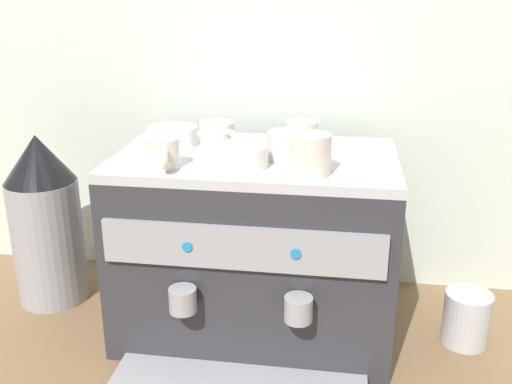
% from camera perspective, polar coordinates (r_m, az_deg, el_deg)
% --- Properties ---
extents(ground_plane, '(4.00, 4.00, 0.00)m').
position_cam_1_polar(ground_plane, '(1.44, 0.00, -12.83)').
color(ground_plane, brown).
extents(tiled_backsplash_wall, '(2.80, 0.03, 1.06)m').
position_cam_1_polar(tiled_backsplash_wall, '(1.51, 1.60, 10.33)').
color(tiled_backsplash_wall, silver).
rests_on(tiled_backsplash_wall, ground_plane).
extents(espresso_machine, '(0.61, 0.48, 0.43)m').
position_cam_1_polar(espresso_machine, '(1.33, -0.03, -5.29)').
color(espresso_machine, '#2D2D33').
rests_on(espresso_machine, ground_plane).
extents(ceramic_cup_0, '(0.06, 0.09, 0.06)m').
position_cam_1_polar(ceramic_cup_0, '(1.18, -9.02, 3.75)').
color(ceramic_cup_0, beige).
rests_on(ceramic_cup_0, espresso_machine).
extents(ceramic_cup_1, '(0.09, 0.10, 0.06)m').
position_cam_1_polar(ceramic_cup_1, '(1.22, 2.89, 4.60)').
color(ceramic_cup_1, beige).
rests_on(ceramic_cup_1, espresso_machine).
extents(ceramic_cup_2, '(0.07, 0.10, 0.07)m').
position_cam_1_polar(ceramic_cup_2, '(1.30, 4.48, 5.56)').
color(ceramic_cup_2, beige).
rests_on(ceramic_cup_2, espresso_machine).
extents(ceramic_cup_3, '(0.08, 0.12, 0.08)m').
position_cam_1_polar(ceramic_cup_3, '(1.13, 5.51, 3.77)').
color(ceramic_cup_3, beige).
rests_on(ceramic_cup_3, espresso_machine).
extents(ceramic_cup_4, '(0.10, 0.09, 0.06)m').
position_cam_1_polar(ceramic_cup_4, '(1.29, -3.71, 5.47)').
color(ceramic_cup_4, beige).
rests_on(ceramic_cup_4, espresso_machine).
extents(ceramic_bowl_0, '(0.11, 0.11, 0.04)m').
position_cam_1_polar(ceramic_bowl_0, '(1.17, -1.64, 3.47)').
color(ceramic_bowl_0, white).
rests_on(ceramic_bowl_0, espresso_machine).
extents(ceramic_bowl_1, '(0.12, 0.12, 0.04)m').
position_cam_1_polar(ceramic_bowl_1, '(1.35, -8.20, 5.44)').
color(ceramic_bowl_1, white).
rests_on(ceramic_bowl_1, espresso_machine).
extents(coffee_grinder, '(0.18, 0.18, 0.44)m').
position_cam_1_polar(coffee_grinder, '(1.55, -19.90, -2.61)').
color(coffee_grinder, '#939399').
rests_on(coffee_grinder, ground_plane).
extents(milk_pitcher, '(0.10, 0.10, 0.12)m').
position_cam_1_polar(milk_pitcher, '(1.43, 19.95, -11.63)').
color(milk_pitcher, '#B7B7BC').
rests_on(milk_pitcher, ground_plane).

